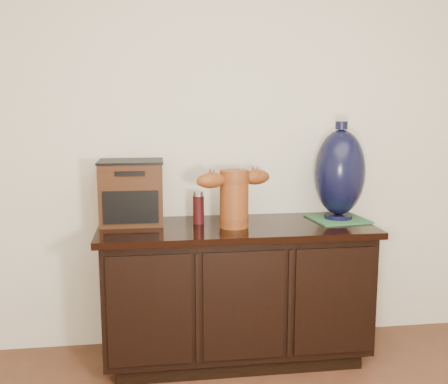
{
  "coord_description": "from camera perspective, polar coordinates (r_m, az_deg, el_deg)",
  "views": [
    {
      "loc": [
        -0.44,
        -0.47,
        1.39
      ],
      "look_at": [
        -0.07,
        2.18,
        0.94
      ],
      "focal_mm": 42.0,
      "sensor_mm": 36.0,
      "label": 1
    }
  ],
  "objects": [
    {
      "name": "sideboard",
      "position": [
        2.91,
        1.31,
        -10.72
      ],
      "size": [
        1.46,
        0.56,
        0.75
      ],
      "color": "black",
      "rests_on": "ground"
    },
    {
      "name": "terracotta_vessel",
      "position": [
        2.73,
        1.11,
        -0.34
      ],
      "size": [
        0.42,
        0.21,
        0.3
      ],
      "rotation": [
        0.0,
        0.0,
        0.33
      ],
      "color": "brown",
      "rests_on": "sideboard"
    },
    {
      "name": "tv_radio",
      "position": [
        2.86,
        -10.03,
        -0.0
      ],
      "size": [
        0.34,
        0.28,
        0.34
      ],
      "rotation": [
        0.0,
        0.0,
        -0.01
      ],
      "color": "#3A1E0E",
      "rests_on": "sideboard"
    },
    {
      "name": "green_mat",
      "position": [
        3.0,
        12.28,
        -2.88
      ],
      "size": [
        0.32,
        0.32,
        0.01
      ],
      "primitive_type": "cube",
      "rotation": [
        0.0,
        0.0,
        0.12
      ],
      "color": "#2D6439",
      "rests_on": "sideboard"
    },
    {
      "name": "lamp_base",
      "position": [
        2.96,
        12.49,
        2.05
      ],
      "size": [
        0.31,
        0.31,
        0.54
      ],
      "rotation": [
        0.0,
        0.0,
        0.12
      ],
      "color": "black",
      "rests_on": "green_mat"
    },
    {
      "name": "spray_can",
      "position": [
        2.83,
        -2.79,
        -1.73
      ],
      "size": [
        0.06,
        0.06,
        0.18
      ],
      "color": "#530E10",
      "rests_on": "sideboard"
    }
  ]
}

